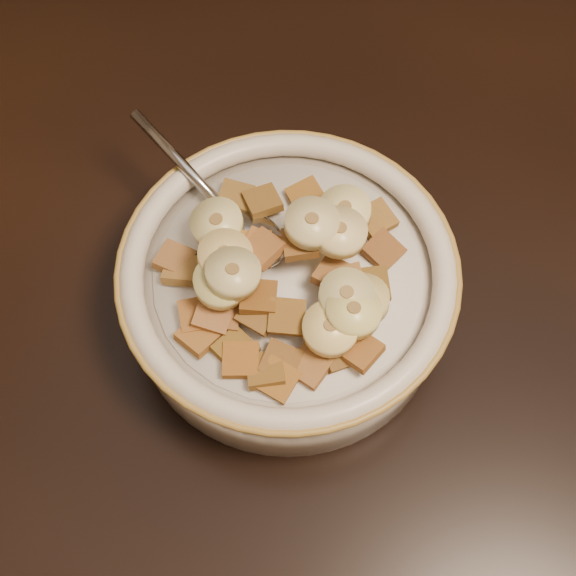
# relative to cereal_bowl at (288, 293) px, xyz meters

# --- Properties ---
(floor) EXTENTS (4.00, 4.50, 0.10)m
(floor) POSITION_rel_cereal_bowl_xyz_m (0.20, 0.12, -0.82)
(floor) COLOR #422816
(floor) RESTS_ON ground
(cereal_bowl) EXTENTS (0.19, 0.19, 0.05)m
(cereal_bowl) POSITION_rel_cereal_bowl_xyz_m (0.00, 0.00, 0.00)
(cereal_bowl) COLOR beige
(cereal_bowl) RESTS_ON table
(milk) EXTENTS (0.16, 0.16, 0.00)m
(milk) POSITION_rel_cereal_bowl_xyz_m (0.00, 0.00, 0.02)
(milk) COLOR silver
(milk) RESTS_ON cereal_bowl
(spoon) EXTENTS (0.06, 0.05, 0.01)m
(spoon) POSITION_rel_cereal_bowl_xyz_m (-0.03, 0.02, 0.03)
(spoon) COLOR #A6A7A7
(spoon) RESTS_ON cereal_bowl
(cereal_square_0) EXTENTS (0.03, 0.03, 0.01)m
(cereal_square_0) POSITION_rel_cereal_bowl_xyz_m (-0.01, 0.00, 0.05)
(cereal_square_0) COLOR olive
(cereal_square_0) RESTS_ON milk
(cereal_square_1) EXTENTS (0.02, 0.03, 0.01)m
(cereal_square_1) POSITION_rel_cereal_bowl_xyz_m (0.01, -0.07, 0.03)
(cereal_square_1) COLOR #91581D
(cereal_square_1) RESTS_ON milk
(cereal_square_2) EXTENTS (0.02, 0.02, 0.01)m
(cereal_square_2) POSITION_rel_cereal_bowl_xyz_m (-0.03, -0.04, 0.03)
(cereal_square_2) COLOR #9C6236
(cereal_square_2) RESTS_ON milk
(cereal_square_3) EXTENTS (0.02, 0.02, 0.01)m
(cereal_square_3) POSITION_rel_cereal_bowl_xyz_m (-0.01, -0.03, 0.04)
(cereal_square_3) COLOR brown
(cereal_square_3) RESTS_ON milk
(cereal_square_4) EXTENTS (0.03, 0.03, 0.01)m
(cereal_square_4) POSITION_rel_cereal_bowl_xyz_m (0.05, 0.03, 0.03)
(cereal_square_4) COLOR brown
(cereal_square_4) RESTS_ON milk
(cereal_square_5) EXTENTS (0.03, 0.03, 0.01)m
(cereal_square_5) POSITION_rel_cereal_bowl_xyz_m (0.05, -0.04, 0.03)
(cereal_square_5) COLOR #954E1B
(cereal_square_5) RESTS_ON milk
(cereal_square_6) EXTENTS (0.02, 0.02, 0.01)m
(cereal_square_6) POSITION_rel_cereal_bowl_xyz_m (0.02, 0.05, 0.03)
(cereal_square_6) COLOR #9A6532
(cereal_square_6) RESTS_ON milk
(cereal_square_7) EXTENTS (0.02, 0.02, 0.01)m
(cereal_square_7) POSITION_rel_cereal_bowl_xyz_m (-0.02, 0.00, 0.04)
(cereal_square_7) COLOR #975B29
(cereal_square_7) RESTS_ON milk
(cereal_square_8) EXTENTS (0.02, 0.02, 0.01)m
(cereal_square_8) POSITION_rel_cereal_bowl_xyz_m (-0.04, 0.04, 0.03)
(cereal_square_8) COLOR brown
(cereal_square_8) RESTS_ON milk
(cereal_square_9) EXTENTS (0.02, 0.02, 0.01)m
(cereal_square_9) POSITION_rel_cereal_bowl_xyz_m (0.01, -0.06, 0.03)
(cereal_square_9) COLOR brown
(cereal_square_9) RESTS_ON milk
(cereal_square_10) EXTENTS (0.03, 0.03, 0.01)m
(cereal_square_10) POSITION_rel_cereal_bowl_xyz_m (0.04, -0.04, 0.03)
(cereal_square_10) COLOR brown
(cereal_square_10) RESTS_ON milk
(cereal_square_11) EXTENTS (0.02, 0.02, 0.01)m
(cereal_square_11) POSITION_rel_cereal_bowl_xyz_m (0.01, -0.03, 0.04)
(cereal_square_11) COLOR #885C18
(cereal_square_11) RESTS_ON milk
(cereal_square_12) EXTENTS (0.02, 0.02, 0.01)m
(cereal_square_12) POSITION_rel_cereal_bowl_xyz_m (-0.03, -0.04, 0.03)
(cereal_square_12) COLOR brown
(cereal_square_12) RESTS_ON milk
(cereal_square_13) EXTENTS (0.03, 0.03, 0.01)m
(cereal_square_13) POSITION_rel_cereal_bowl_xyz_m (-0.03, -0.02, 0.03)
(cereal_square_13) COLOR brown
(cereal_square_13) RESTS_ON milk
(cereal_square_14) EXTENTS (0.03, 0.03, 0.01)m
(cereal_square_14) POSITION_rel_cereal_bowl_xyz_m (0.03, -0.05, 0.03)
(cereal_square_14) COLOR #9B5C2A
(cereal_square_14) RESTS_ON milk
(cereal_square_15) EXTENTS (0.03, 0.02, 0.01)m
(cereal_square_15) POSITION_rel_cereal_bowl_xyz_m (0.04, -0.01, 0.03)
(cereal_square_15) COLOR brown
(cereal_square_15) RESTS_ON milk
(cereal_square_16) EXTENTS (0.03, 0.03, 0.01)m
(cereal_square_16) POSITION_rel_cereal_bowl_xyz_m (-0.00, 0.05, 0.03)
(cereal_square_16) COLOR olive
(cereal_square_16) RESTS_ON milk
(cereal_square_17) EXTENTS (0.02, 0.02, 0.01)m
(cereal_square_17) POSITION_rel_cereal_bowl_xyz_m (0.03, -0.00, 0.04)
(cereal_square_17) COLOR brown
(cereal_square_17) RESTS_ON milk
(cereal_square_18) EXTENTS (0.02, 0.02, 0.01)m
(cereal_square_18) POSITION_rel_cereal_bowl_xyz_m (-0.01, -0.06, 0.03)
(cereal_square_18) COLOR brown
(cereal_square_18) RESTS_ON milk
(cereal_square_19) EXTENTS (0.03, 0.03, 0.01)m
(cereal_square_19) POSITION_rel_cereal_bowl_xyz_m (-0.01, -0.03, 0.04)
(cereal_square_19) COLOR brown
(cereal_square_19) RESTS_ON milk
(cereal_square_20) EXTENTS (0.03, 0.03, 0.01)m
(cereal_square_20) POSITION_rel_cereal_bowl_xyz_m (0.00, -0.06, 0.03)
(cereal_square_20) COLOR brown
(cereal_square_20) RESTS_ON milk
(cereal_square_21) EXTENTS (0.03, 0.03, 0.01)m
(cereal_square_21) POSITION_rel_cereal_bowl_xyz_m (0.00, 0.01, 0.05)
(cereal_square_21) COLOR brown
(cereal_square_21) RESTS_ON milk
(cereal_square_22) EXTENTS (0.03, 0.03, 0.01)m
(cereal_square_22) POSITION_rel_cereal_bowl_xyz_m (-0.03, 0.04, 0.03)
(cereal_square_22) COLOR brown
(cereal_square_22) RESTS_ON milk
(cereal_square_23) EXTENTS (0.03, 0.03, 0.01)m
(cereal_square_23) POSITION_rel_cereal_bowl_xyz_m (0.05, -0.00, 0.04)
(cereal_square_23) COLOR brown
(cereal_square_23) RESTS_ON milk
(cereal_square_24) EXTENTS (0.02, 0.02, 0.01)m
(cereal_square_24) POSITION_rel_cereal_bowl_xyz_m (-0.06, -0.02, 0.03)
(cereal_square_24) COLOR brown
(cereal_square_24) RESTS_ON milk
(cereal_square_25) EXTENTS (0.03, 0.03, 0.01)m
(cereal_square_25) POSITION_rel_cereal_bowl_xyz_m (-0.04, -0.04, 0.03)
(cereal_square_25) COLOR brown
(cereal_square_25) RESTS_ON milk
(cereal_square_26) EXTENTS (0.02, 0.02, 0.01)m
(cereal_square_26) POSITION_rel_cereal_bowl_xyz_m (-0.07, -0.01, 0.03)
(cereal_square_26) COLOR brown
(cereal_square_26) RESTS_ON milk
(cereal_square_27) EXTENTS (0.03, 0.03, 0.01)m
(cereal_square_27) POSITION_rel_cereal_bowl_xyz_m (0.04, -0.00, 0.04)
(cereal_square_27) COLOR #955E2E
(cereal_square_27) RESTS_ON milk
(cereal_square_28) EXTENTS (0.03, 0.03, 0.01)m
(cereal_square_28) POSITION_rel_cereal_bowl_xyz_m (-0.02, -0.06, 0.03)
(cereal_square_28) COLOR brown
(cereal_square_28) RESTS_ON milk
(cereal_square_29) EXTENTS (0.03, 0.03, 0.01)m
(cereal_square_29) POSITION_rel_cereal_bowl_xyz_m (0.04, 0.05, 0.03)
(cereal_square_29) COLOR #8B5D1E
(cereal_square_29) RESTS_ON milk
(cereal_square_30) EXTENTS (0.03, 0.03, 0.01)m
(cereal_square_30) POSITION_rel_cereal_bowl_xyz_m (-0.04, -0.05, 0.03)
(cereal_square_30) COLOR brown
(cereal_square_30) RESTS_ON milk
(cereal_square_31) EXTENTS (0.03, 0.03, 0.01)m
(cereal_square_31) POSITION_rel_cereal_bowl_xyz_m (-0.02, 0.00, 0.04)
(cereal_square_31) COLOR olive
(cereal_square_31) RESTS_ON milk
(banana_slice_0) EXTENTS (0.04, 0.04, 0.01)m
(banana_slice_0) POSITION_rel_cereal_bowl_xyz_m (0.04, -0.02, 0.05)
(banana_slice_0) COLOR #C7BB84
(banana_slice_0) RESTS_ON milk
(banana_slice_1) EXTENTS (0.04, 0.04, 0.01)m
(banana_slice_1) POSITION_rel_cereal_bowl_xyz_m (-0.03, -0.01, 0.05)
(banana_slice_1) COLOR #D7B66D
(banana_slice_1) RESTS_ON milk
(banana_slice_2) EXTENTS (0.04, 0.04, 0.02)m
(banana_slice_2) POSITION_rel_cereal_bowl_xyz_m (-0.03, -0.02, 0.05)
(banana_slice_2) COLOR beige
(banana_slice_2) RESTS_ON milk
(banana_slice_3) EXTENTS (0.04, 0.04, 0.01)m
(banana_slice_3) POSITION_rel_cereal_bowl_xyz_m (0.05, -0.01, 0.04)
(banana_slice_3) COLOR #E0C071
(banana_slice_3) RESTS_ON milk
(banana_slice_4) EXTENTS (0.04, 0.04, 0.01)m
(banana_slice_4) POSITION_rel_cereal_bowl_xyz_m (0.02, 0.04, 0.05)
(banana_slice_4) COLOR #FFF5A6
(banana_slice_4) RESTS_ON milk
(banana_slice_5) EXTENTS (0.04, 0.04, 0.01)m
(banana_slice_5) POSITION_rel_cereal_bowl_xyz_m (0.01, 0.02, 0.06)
(banana_slice_5) COLOR #CABC7C
(banana_slice_5) RESTS_ON milk
(banana_slice_6) EXTENTS (0.03, 0.03, 0.02)m
(banana_slice_6) POSITION_rel_cereal_bowl_xyz_m (-0.05, 0.01, 0.04)
(banana_slice_6) COLOR #CBC486
(banana_slice_6) RESTS_ON milk
(banana_slice_7) EXTENTS (0.04, 0.04, 0.01)m
(banana_slice_7) POSITION_rel_cereal_bowl_xyz_m (-0.03, -0.03, 0.05)
(banana_slice_7) COLOR #EFE693
(banana_slice_7) RESTS_ON milk
(banana_slice_8) EXTENTS (0.04, 0.04, 0.01)m
(banana_slice_8) POSITION_rel_cereal_bowl_xyz_m (0.03, 0.02, 0.05)
(banana_slice_8) COLOR #F8DE91
(banana_slice_8) RESTS_ON milk
(banana_slice_9) EXTENTS (0.04, 0.04, 0.01)m
(banana_slice_9) POSITION_rel_cereal_bowl_xyz_m (0.03, -0.04, 0.04)
(banana_slice_9) COLOR #F7CF79
(banana_slice_9) RESTS_ON milk
(banana_slice_10) EXTENTS (0.04, 0.04, 0.01)m
(banana_slice_10) POSITION_rel_cereal_bowl_xyz_m (0.04, -0.02, 0.05)
(banana_slice_10) COLOR #FFED7F
(banana_slice_10) RESTS_ON milk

